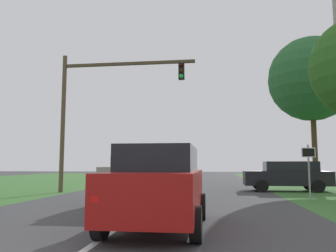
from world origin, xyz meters
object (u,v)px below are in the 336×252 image
Objects in this scene: red_suv_near at (159,185)px; oak_tree_right at (311,79)px; crossing_suv_far at (287,175)px; traffic_light at (97,100)px; pickup_truck_lead at (139,178)px; keep_moving_sign at (309,164)px.

oak_tree_right is (8.19, 16.19, 6.43)m from red_suv_near.
oak_tree_right is at bearing 56.02° from crossing_suv_far.
traffic_light is 1.61× the size of crossing_suv_far.
red_suv_near is 13.38m from crossing_suv_far.
pickup_truck_lead is at bearing -52.05° from traffic_light.
crossing_suv_far is (-2.69, -3.99, -6.57)m from oak_tree_right.
pickup_truck_lead is 6.90m from traffic_light.
pickup_truck_lead reaches higher than crossing_suv_far.
red_suv_near is 19.25m from oak_tree_right.
traffic_light is at bearing -166.97° from crossing_suv_far.
pickup_truck_lead is 16.02m from oak_tree_right.
pickup_truck_lead is 9.90m from crossing_suv_far.
red_suv_near is 0.45× the size of oak_tree_right.
oak_tree_right is 2.19× the size of crossing_suv_far.
red_suv_near is 0.86× the size of pickup_truck_lead.
red_suv_near is 1.95× the size of keep_moving_sign.
crossing_suv_far is (10.58, 2.45, -4.20)m from traffic_light.
pickup_truck_lead is 0.52× the size of oak_tree_right.
crossing_suv_far is (5.50, 12.20, -0.14)m from red_suv_near.
traffic_light is 0.74× the size of oak_tree_right.
red_suv_near is 0.61× the size of traffic_light.
crossing_suv_far is at bearing -123.98° from oak_tree_right.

